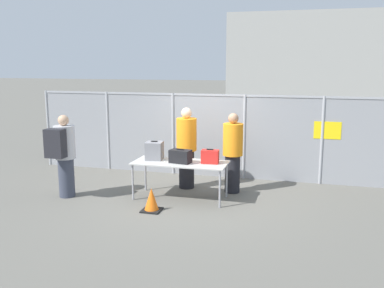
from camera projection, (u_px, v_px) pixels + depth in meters
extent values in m
plane|color=#605E56|center=(188.00, 197.00, 9.02)|extent=(120.00, 120.00, 0.00)
cylinder|color=#9EA0A5|center=(48.00, 128.00, 11.70)|extent=(0.07, 0.07, 2.04)
cylinder|color=#9EA0A5|center=(108.00, 131.00, 11.23)|extent=(0.07, 0.07, 2.04)
cylinder|color=#9EA0A5|center=(173.00, 134.00, 10.76)|extent=(0.07, 0.07, 2.04)
cylinder|color=#9EA0A5|center=(244.00, 137.00, 10.29)|extent=(0.07, 0.07, 2.04)
cylinder|color=#9EA0A5|center=(322.00, 141.00, 9.82)|extent=(0.07, 0.07, 2.04)
cube|color=gray|center=(208.00, 135.00, 10.52)|extent=(8.99, 0.01, 2.04)
cube|color=#9EA0A5|center=(208.00, 95.00, 10.34)|extent=(8.99, 0.04, 0.04)
cube|color=yellow|center=(327.00, 130.00, 9.73)|extent=(0.60, 0.01, 0.40)
cube|color=#B2B2AD|center=(180.00, 163.00, 8.77)|extent=(1.94, 0.82, 0.02)
cylinder|color=#99999E|center=(133.00, 182.00, 8.75)|extent=(0.04, 0.04, 0.75)
cylinder|color=#99999E|center=(220.00, 189.00, 8.27)|extent=(0.04, 0.04, 0.75)
cylinder|color=#99999E|center=(145.00, 174.00, 9.42)|extent=(0.04, 0.04, 0.75)
cylinder|color=#99999E|center=(227.00, 180.00, 8.94)|extent=(0.04, 0.04, 0.75)
cube|color=slate|center=(154.00, 151.00, 8.99)|extent=(0.38, 0.40, 0.37)
cube|color=black|center=(154.00, 141.00, 8.95)|extent=(0.14, 0.04, 0.02)
cube|color=black|center=(180.00, 156.00, 8.69)|extent=(0.46, 0.32, 0.27)
cube|color=black|center=(180.00, 149.00, 8.66)|extent=(0.16, 0.05, 0.02)
cube|color=red|center=(210.00, 157.00, 8.65)|extent=(0.36, 0.23, 0.27)
cube|color=black|center=(210.00, 149.00, 8.62)|extent=(0.14, 0.03, 0.02)
cylinder|color=#383D4C|center=(67.00, 177.00, 8.98)|extent=(0.33, 0.33, 0.82)
cylinder|color=#B2B2B7|center=(65.00, 142.00, 8.84)|extent=(0.43, 0.43, 0.69)
sphere|color=tan|center=(63.00, 120.00, 8.75)|extent=(0.22, 0.22, 0.22)
cube|color=#232328|center=(55.00, 143.00, 8.52)|extent=(0.39, 0.24, 0.58)
cylinder|color=black|center=(187.00, 169.00, 9.61)|extent=(0.34, 0.34, 0.86)
cylinder|color=orange|center=(187.00, 134.00, 9.47)|extent=(0.45, 0.45, 0.72)
sphere|color=beige|center=(186.00, 113.00, 9.38)|extent=(0.23, 0.23, 0.23)
cylinder|color=black|center=(232.00, 174.00, 9.28)|extent=(0.33, 0.33, 0.82)
cylinder|color=orange|center=(233.00, 139.00, 9.14)|extent=(0.43, 0.43, 0.69)
sphere|color=#A57A5B|center=(233.00, 118.00, 9.06)|extent=(0.22, 0.22, 0.22)
cube|color=white|center=(250.00, 146.00, 12.46)|extent=(3.21, 1.33, 0.46)
sphere|color=black|center=(226.00, 153.00, 11.94)|extent=(0.62, 0.62, 0.62)
sphere|color=black|center=(235.00, 143.00, 13.31)|extent=(0.62, 0.62, 0.62)
cylinder|color=#59595B|center=(179.00, 148.00, 13.06)|extent=(1.12, 0.06, 0.06)
cube|color=#999993|center=(350.00, 60.00, 30.58)|extent=(16.13, 10.23, 5.97)
cube|color=black|center=(152.00, 210.00, 8.16)|extent=(0.36, 0.36, 0.03)
cone|color=orange|center=(151.00, 200.00, 8.12)|extent=(0.29, 0.29, 0.45)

